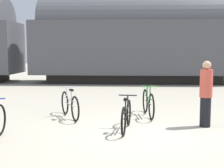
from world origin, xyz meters
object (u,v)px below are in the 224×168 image
object	(u,v)px
bicycle_black	(126,116)
bicycle_silver	(70,105)
person_in_red	(206,94)
freight_train	(134,39)
bicycle_green	(148,103)

from	to	relation	value
bicycle_black	bicycle_silver	distance (m)	2.18
bicycle_silver	person_in_red	distance (m)	3.85
freight_train	bicycle_black	xyz separation A→B (m)	(-0.32, -11.64, -2.33)
bicycle_black	freight_train	bearing A→B (deg)	88.43
bicycle_green	bicycle_silver	xyz separation A→B (m)	(-2.32, -0.32, -0.02)
bicycle_green	bicycle_silver	world-z (taller)	bicycle_green
freight_train	bicycle_silver	world-z (taller)	freight_train
freight_train	bicycle_black	bearing A→B (deg)	-91.57
bicycle_green	person_in_red	bearing A→B (deg)	-41.00
bicycle_black	person_in_red	bearing A→B (deg)	13.71
bicycle_black	bicycle_green	bearing A→B (deg)	69.66
bicycle_silver	person_in_red	size ratio (longest dim) A/B	0.96
bicycle_black	bicycle_silver	size ratio (longest dim) A/B	1.05
freight_train	bicycle_silver	distance (m)	10.70
bicycle_black	bicycle_silver	bearing A→B (deg)	140.33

